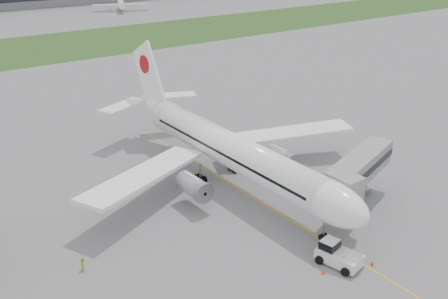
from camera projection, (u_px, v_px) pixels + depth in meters
ground at (246, 193)px, 72.07m from camera, size 600.00×600.00×0.00m
apron_markings at (269, 207)px, 68.38m from camera, size 70.00×70.00×0.04m
grass_strip at (12, 52)px, 160.58m from camera, size 600.00×50.00×0.02m
airliner at (226, 147)px, 73.43m from camera, size 48.13×53.95×17.88m
pushback_tug at (337, 254)px, 56.37m from camera, size 4.14×5.38×2.52m
jet_bridge at (357, 171)px, 65.97m from camera, size 16.08×9.00×7.66m
safety_cone_left at (323, 272)px, 54.79m from camera, size 0.42×0.42×0.58m
safety_cone_right at (372, 263)px, 56.18m from camera, size 0.43×0.43×0.59m
ground_crew_near at (343, 263)px, 55.31m from camera, size 0.73×0.67×1.68m
ground_crew_far at (83, 264)px, 55.26m from camera, size 0.93×0.98×1.59m
distant_aircraft_right at (122, 11)px, 248.33m from camera, size 35.50×33.83×10.67m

